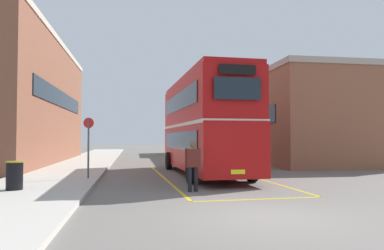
{
  "coord_description": "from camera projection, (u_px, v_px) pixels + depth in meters",
  "views": [
    {
      "loc": [
        -3.07,
        -8.19,
        1.85
      ],
      "look_at": [
        0.23,
        12.13,
        2.56
      ],
      "focal_mm": 33.94,
      "sensor_mm": 36.0,
      "label": 1
    }
  ],
  "objects": [
    {
      "name": "brick_building_left",
      "position": [
        14.0,
        102.0,
        25.19
      ],
      "size": [
        6.47,
        20.0,
        8.64
      ],
      "color": "brown",
      "rests_on": "ground"
    },
    {
      "name": "single_deck_bus",
      "position": [
        181.0,
        139.0,
        39.05
      ],
      "size": [
        2.85,
        9.61,
        3.02
      ],
      "color": "black",
      "rests_on": "ground"
    },
    {
      "name": "ground_plane",
      "position": [
        183.0,
        167.0,
        22.72
      ],
      "size": [
        135.6,
        135.6,
        0.0
      ],
      "primitive_type": "plane",
      "color": "#66605B"
    },
    {
      "name": "double_decker_bus",
      "position": [
        203.0,
        124.0,
        18.05
      ],
      "size": [
        3.17,
        10.64,
        4.75
      ],
      "color": "black",
      "rests_on": "ground"
    },
    {
      "name": "litter_bin",
      "position": [
        15.0,
        175.0,
        11.85
      ],
      "size": [
        0.55,
        0.55,
        0.93
      ],
      "color": "black",
      "rests_on": "sidewalk_left"
    },
    {
      "name": "bay_marking_yellow",
      "position": [
        213.0,
        179.0,
        16.05
      ],
      "size": [
        4.74,
        12.72,
        0.01
      ],
      "color": "gold",
      "rests_on": "ground"
    },
    {
      "name": "pedestrian_boarding",
      "position": [
        193.0,
        162.0,
        12.38
      ],
      "size": [
        0.57,
        0.32,
        1.72
      ],
      "color": "black",
      "rests_on": "ground"
    },
    {
      "name": "sidewalk_left",
      "position": [
        81.0,
        164.0,
        24.05
      ],
      "size": [
        4.0,
        57.6,
        0.14
      ],
      "primitive_type": "cube",
      "color": "#B2ADA3",
      "rests_on": "ground"
    },
    {
      "name": "depot_building_right",
      "position": [
        297.0,
        120.0,
        29.07
      ],
      "size": [
        8.89,
        17.02,
        6.42
      ],
      "color": "brown",
      "rests_on": "ground"
    },
    {
      "name": "bus_stop_sign",
      "position": [
        88.0,
        142.0,
        15.27
      ],
      "size": [
        0.44,
        0.1,
        2.55
      ],
      "color": "#4C4C51",
      "rests_on": "sidewalk_left"
    }
  ]
}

